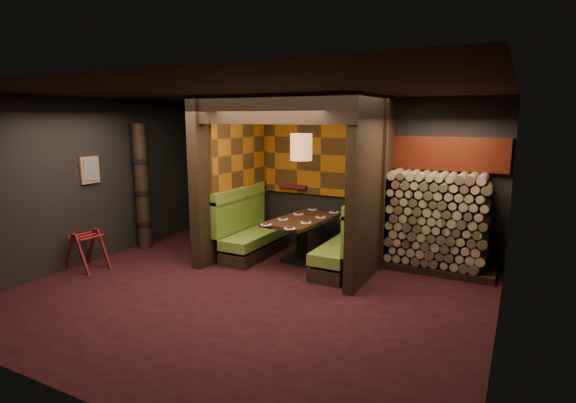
{
  "coord_description": "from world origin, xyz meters",
  "views": [
    {
      "loc": [
        3.36,
        -5.12,
        2.51
      ],
      "look_at": [
        0.0,
        1.3,
        1.15
      ],
      "focal_mm": 28.0,
      "sensor_mm": 36.0,
      "label": 1
    }
  ],
  "objects_px": {
    "booth_bench_right": "(348,248)",
    "dining_table": "(302,231)",
    "luggage_rack": "(87,249)",
    "booth_bench_left": "(251,234)",
    "firewood_stack": "(442,223)",
    "totem_column": "(142,188)",
    "pendant_lamp": "(301,147)"
  },
  "relations": [
    {
      "from": "dining_table",
      "to": "totem_column",
      "type": "distance_m",
      "value": 3.22
    },
    {
      "from": "firewood_stack",
      "to": "dining_table",
      "type": "bearing_deg",
      "value": -165.72
    },
    {
      "from": "booth_bench_left",
      "to": "dining_table",
      "type": "height_order",
      "value": "booth_bench_left"
    },
    {
      "from": "dining_table",
      "to": "luggage_rack",
      "type": "bearing_deg",
      "value": -145.56
    },
    {
      "from": "pendant_lamp",
      "to": "totem_column",
      "type": "height_order",
      "value": "pendant_lamp"
    },
    {
      "from": "dining_table",
      "to": "totem_column",
      "type": "height_order",
      "value": "totem_column"
    },
    {
      "from": "dining_table",
      "to": "totem_column",
      "type": "bearing_deg",
      "value": -167.62
    },
    {
      "from": "booth_bench_left",
      "to": "booth_bench_right",
      "type": "height_order",
      "value": "same"
    },
    {
      "from": "booth_bench_right",
      "to": "dining_table",
      "type": "bearing_deg",
      "value": 172.08
    },
    {
      "from": "booth_bench_right",
      "to": "pendant_lamp",
      "type": "bearing_deg",
      "value": 175.21
    },
    {
      "from": "booth_bench_right",
      "to": "firewood_stack",
      "type": "xyz_separation_m",
      "value": [
        1.35,
        0.7,
        0.42
      ]
    },
    {
      "from": "booth_bench_left",
      "to": "booth_bench_right",
      "type": "bearing_deg",
      "value": 0.0
    },
    {
      "from": "booth_bench_right",
      "to": "pendant_lamp",
      "type": "distance_m",
      "value": 1.86
    },
    {
      "from": "booth_bench_right",
      "to": "totem_column",
      "type": "distance_m",
      "value": 4.1
    },
    {
      "from": "dining_table",
      "to": "firewood_stack",
      "type": "bearing_deg",
      "value": 14.28
    },
    {
      "from": "luggage_rack",
      "to": "dining_table",
      "type": "bearing_deg",
      "value": 34.44
    },
    {
      "from": "booth_bench_right",
      "to": "dining_table",
      "type": "xyz_separation_m",
      "value": [
        -0.9,
        0.13,
        0.14
      ]
    },
    {
      "from": "dining_table",
      "to": "pendant_lamp",
      "type": "bearing_deg",
      "value": -90.0
    },
    {
      "from": "luggage_rack",
      "to": "totem_column",
      "type": "relative_size",
      "value": 0.29
    },
    {
      "from": "booth_bench_right",
      "to": "luggage_rack",
      "type": "relative_size",
      "value": 2.28
    },
    {
      "from": "dining_table",
      "to": "luggage_rack",
      "type": "xyz_separation_m",
      "value": [
        -3.0,
        -2.06,
        -0.19
      ]
    },
    {
      "from": "totem_column",
      "to": "luggage_rack",
      "type": "bearing_deg",
      "value": -86.68
    },
    {
      "from": "booth_bench_right",
      "to": "totem_column",
      "type": "relative_size",
      "value": 0.67
    },
    {
      "from": "pendant_lamp",
      "to": "luggage_rack",
      "type": "relative_size",
      "value": 1.5
    },
    {
      "from": "firewood_stack",
      "to": "luggage_rack",
      "type": "bearing_deg",
      "value": -153.41
    },
    {
      "from": "booth_bench_left",
      "to": "booth_bench_right",
      "type": "distance_m",
      "value": 1.89
    },
    {
      "from": "totem_column",
      "to": "firewood_stack",
      "type": "xyz_separation_m",
      "value": [
        5.33,
        1.25,
        -0.37
      ]
    },
    {
      "from": "booth_bench_left",
      "to": "pendant_lamp",
      "type": "xyz_separation_m",
      "value": [
        0.99,
        0.08,
        1.62
      ]
    },
    {
      "from": "booth_bench_left",
      "to": "luggage_rack",
      "type": "bearing_deg",
      "value": -136.13
    },
    {
      "from": "booth_bench_right",
      "to": "firewood_stack",
      "type": "relative_size",
      "value": 0.92
    },
    {
      "from": "totem_column",
      "to": "booth_bench_right",
      "type": "bearing_deg",
      "value": 7.86
    },
    {
      "from": "dining_table",
      "to": "pendant_lamp",
      "type": "relative_size",
      "value": 1.46
    }
  ]
}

